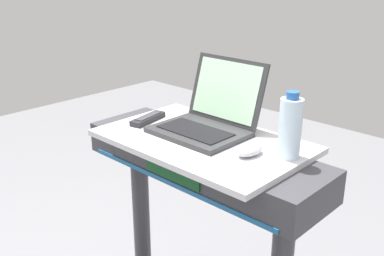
{
  "coord_description": "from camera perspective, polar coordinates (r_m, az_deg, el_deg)",
  "views": [
    {
      "loc": [
        0.95,
        -0.35,
        1.65
      ],
      "look_at": [
        0.0,
        0.65,
        1.14
      ],
      "focal_mm": 42.53,
      "sensor_mm": 36.0,
      "label": 1
    }
  ],
  "objects": [
    {
      "name": "computer_mouse",
      "position": [
        1.4,
        7.24,
        -2.74
      ],
      "size": [
        0.06,
        0.1,
        0.03
      ],
      "primitive_type": "ellipsoid",
      "rotation": [
        0.0,
        0.0,
        -0.01
      ],
      "color": "#B2B2B7",
      "rests_on": "desk_board"
    },
    {
      "name": "laptop",
      "position": [
        1.58,
        2.0,
        1.3
      ],
      "size": [
        0.31,
        0.3,
        0.24
      ],
      "rotation": [
        0.0,
        0.0,
        0.05
      ],
      "color": "#2D2D30",
      "rests_on": "desk_board"
    },
    {
      "name": "desk_board",
      "position": [
        1.53,
        1.29,
        -1.65
      ],
      "size": [
        0.7,
        0.44,
        0.02
      ],
      "primitive_type": "cube",
      "color": "silver",
      "rests_on": "treadmill_base"
    },
    {
      "name": "water_bottle",
      "position": [
        1.38,
        12.21,
        0.07
      ],
      "size": [
        0.07,
        0.07,
        0.21
      ],
      "color": "silver",
      "rests_on": "desk_board"
    },
    {
      "name": "tv_remote",
      "position": [
        1.69,
        -5.55,
        1.18
      ],
      "size": [
        0.08,
        0.17,
        0.02
      ],
      "color": "#232326",
      "rests_on": "desk_board"
    }
  ]
}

